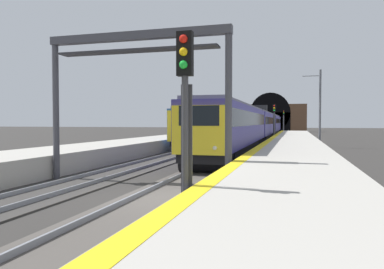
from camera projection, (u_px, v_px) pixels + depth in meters
ground_plane at (159, 199)px, 12.24m from camera, size 320.00×320.00×0.00m
platform_right at (289, 190)px, 11.09m from camera, size 112.00×4.35×1.06m
platform_right_edge_strip at (226, 170)px, 11.59m from camera, size 112.00×0.50×0.01m
track_main_line at (159, 198)px, 12.24m from camera, size 160.00×2.69×0.21m
track_adjacent_line at (50, 192)px, 13.40m from camera, size 160.00×2.93×0.21m
train_main_approaching at (260, 125)px, 47.61m from camera, size 63.92×2.87×4.78m
train_adjacent_platform at (240, 124)px, 59.55m from camera, size 62.61×3.09×4.80m
railway_signal_near at (185, 110)px, 8.74m from camera, size 0.39×0.38×4.73m
railway_signal_mid at (274, 119)px, 46.10m from camera, size 0.39×0.38×4.85m
railway_signal_far at (284, 119)px, 84.28m from camera, size 0.39×0.38×5.32m
overhead_signal_gantry at (136, 69)px, 15.48m from camera, size 0.70×8.21×6.40m
tunnel_portal at (270, 118)px, 99.72m from camera, size 2.37×19.03×10.66m
catenary_mast_near at (320, 108)px, 36.94m from camera, size 0.22×1.84×7.86m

